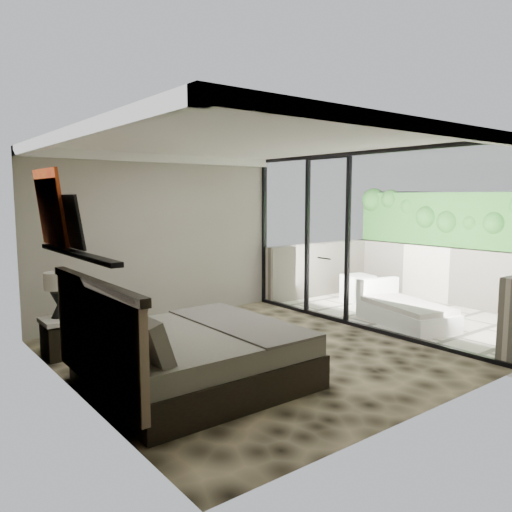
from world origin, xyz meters
TOP-DOWN VIEW (x-y plane):
  - floor at (0.00, 0.00)m, footprint 5.00×5.00m
  - ceiling at (0.00, 0.00)m, footprint 4.50×5.00m
  - back_wall at (0.00, 2.49)m, footprint 4.50×0.02m
  - left_wall at (-2.24, 0.00)m, footprint 0.02×5.00m
  - glass_wall at (2.25, 0.00)m, footprint 0.08×5.00m
  - terrace_slab at (3.75, 0.00)m, footprint 3.00×5.00m
  - parapet_far at (5.10, 0.00)m, footprint 0.30×5.00m
  - foliage_hedge at (5.10, 0.00)m, footprint 0.36×4.60m
  - picture_ledge at (-2.18, 0.10)m, footprint 0.12×2.20m
  - bed at (-1.20, -0.46)m, footprint 2.24×2.17m
  - nightstand at (-1.99, 1.42)m, footprint 0.53×0.53m
  - table_lamp at (-2.01, 1.47)m, footprint 0.33×0.33m
  - abstract_canvas at (-2.19, 0.94)m, footprint 0.13×0.90m
  - framed_print at (-2.14, 0.31)m, footprint 0.11×0.50m
  - ottoman at (3.81, 1.40)m, footprint 0.64×0.64m
  - lounger at (3.01, -0.28)m, footprint 1.24×1.83m

SIDE VIEW (x-z plane):
  - terrace_slab at x=3.75m, z-range -0.12..0.00m
  - floor at x=0.00m, z-range 0.00..0.00m
  - lounger at x=3.01m, z-range -0.12..0.53m
  - nightstand at x=-1.99m, z-range 0.00..0.49m
  - ottoman at x=3.81m, z-range 0.00..0.53m
  - bed at x=-1.20m, z-range -0.26..0.98m
  - parapet_far at x=5.10m, z-range 0.00..1.10m
  - table_lamp at x=-2.01m, z-range 0.60..1.21m
  - back_wall at x=0.00m, z-range 0.00..2.80m
  - left_wall at x=-2.24m, z-range 0.00..2.80m
  - glass_wall at x=2.25m, z-range 0.00..2.80m
  - picture_ledge at x=-2.18m, z-range 1.48..1.52m
  - foliage_hedge at x=5.10m, z-range 1.10..2.20m
  - framed_print at x=-2.14m, z-range 1.53..2.12m
  - abstract_canvas at x=-2.19m, z-range 1.53..2.42m
  - ceiling at x=0.00m, z-range 2.78..2.80m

